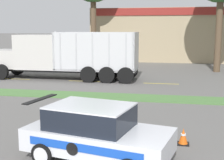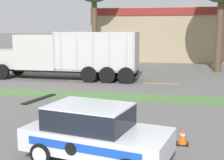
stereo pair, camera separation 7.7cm
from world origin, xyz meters
TOP-DOWN VIEW (x-y plane):
  - grass_verge at (0.00, 10.86)m, footprint 120.00×1.71m
  - centre_line_3 at (-9.78, 15.71)m, footprint 2.40×0.14m
  - centre_line_4 at (-4.38, 15.71)m, footprint 2.40×0.14m
  - centre_line_5 at (1.02, 15.71)m, footprint 2.40×0.14m
  - dump_truck_mid at (-7.10, 16.48)m, footprint 10.93×2.77m
  - rally_car at (-0.30, 2.60)m, footprint 4.31×2.65m
  - traffic_cone at (2.14, 4.33)m, footprint 0.38×0.38m
  - store_building_backdrop at (5.41, 35.43)m, footprint 26.08×12.10m

SIDE VIEW (x-z plane):
  - centre_line_3 at x=-9.78m, z-range 0.00..0.01m
  - centre_line_4 at x=-4.38m, z-range 0.00..0.01m
  - centre_line_5 at x=1.02m, z-range 0.00..0.01m
  - grass_verge at x=0.00m, z-range 0.00..0.06m
  - traffic_cone at x=2.14m, z-range -0.01..0.51m
  - rally_car at x=-0.30m, z-range 0.01..1.62m
  - dump_truck_mid at x=-7.10m, z-range -0.06..3.45m
  - store_building_backdrop at x=5.41m, z-range 0.00..6.04m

